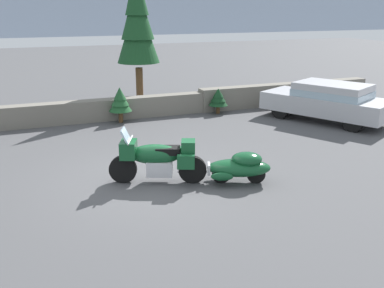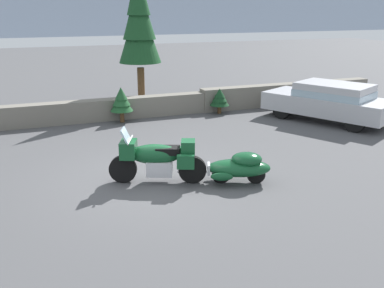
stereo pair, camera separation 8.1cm
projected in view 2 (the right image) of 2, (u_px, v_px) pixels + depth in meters
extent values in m
plane|color=#4C4C4F|center=(149.00, 180.00, 10.67)|extent=(80.00, 80.00, 0.00)
cube|color=slate|center=(101.00, 110.00, 16.22)|extent=(8.00, 0.56, 0.78)
cube|color=slate|center=(288.00, 94.00, 18.92)|extent=(8.00, 0.56, 0.90)
cylinder|color=black|center=(123.00, 169.00, 10.45)|extent=(0.66, 0.38, 0.66)
cylinder|color=black|center=(192.00, 170.00, 10.43)|extent=(0.66, 0.38, 0.66)
cube|color=silver|center=(160.00, 167.00, 10.43)|extent=(0.72, 0.63, 0.36)
ellipsoid|color=#144C28|center=(155.00, 154.00, 10.33)|extent=(1.28, 0.86, 0.48)
cube|color=#144C28|center=(128.00, 149.00, 10.30)|extent=(0.53, 0.62, 0.40)
cube|color=#9EB7C6|center=(126.00, 136.00, 10.21)|extent=(0.34, 0.48, 0.34)
cube|color=black|center=(168.00, 150.00, 10.29)|extent=(0.65, 0.55, 0.16)
cube|color=#144C28|center=(188.00, 146.00, 10.26)|extent=(0.45, 0.49, 0.28)
cube|color=#144C28|center=(186.00, 162.00, 10.05)|extent=(0.43, 0.30, 0.32)
cube|color=#144C28|center=(186.00, 154.00, 10.63)|extent=(0.43, 0.30, 0.32)
cylinder|color=silver|center=(130.00, 140.00, 10.23)|extent=(0.30, 0.66, 0.04)
cylinder|color=silver|center=(125.00, 159.00, 10.38)|extent=(0.26, 0.16, 0.54)
cylinder|color=black|center=(221.00, 174.00, 10.45)|extent=(0.45, 0.26, 0.44)
cylinder|color=black|center=(256.00, 174.00, 10.43)|extent=(0.45, 0.26, 0.44)
ellipsoid|color=#144C28|center=(239.00, 168.00, 10.39)|extent=(1.65, 1.20, 0.40)
ellipsoid|color=#144C28|center=(247.00, 159.00, 10.33)|extent=(0.88, 0.79, 0.32)
cube|color=silver|center=(209.00, 168.00, 10.41)|extent=(0.18, 0.32, 0.24)
ellipsoid|color=#144C28|center=(222.00, 177.00, 10.13)|extent=(0.53, 0.33, 0.20)
ellipsoid|color=#144C28|center=(221.00, 167.00, 10.74)|extent=(0.53, 0.33, 0.20)
cylinder|color=silver|center=(192.00, 172.00, 10.45)|extent=(0.67, 0.31, 0.05)
cylinder|color=black|center=(282.00, 110.00, 16.48)|extent=(0.50, 0.71, 0.68)
cylinder|color=black|center=(302.00, 103.00, 17.58)|extent=(0.50, 0.71, 0.68)
cylinder|color=black|center=(355.00, 122.00, 14.70)|extent=(0.50, 0.71, 0.68)
cylinder|color=black|center=(372.00, 114.00, 15.80)|extent=(0.50, 0.71, 0.68)
cube|color=#B7B7BC|center=(327.00, 105.00, 16.06)|extent=(3.66, 4.84, 0.64)
cube|color=#B7B7BC|center=(334.00, 90.00, 15.75)|extent=(2.55, 2.93, 0.48)
cube|color=#9EB7C6|center=(334.00, 93.00, 15.78)|extent=(2.60, 2.99, 0.24)
cylinder|color=brown|center=(141.00, 87.00, 18.39)|extent=(0.29, 0.29, 1.62)
cone|color=#194723|center=(139.00, 30.00, 17.70)|extent=(1.72, 1.72, 2.56)
cone|color=#194723|center=(139.00, 10.00, 17.47)|extent=(1.33, 1.33, 2.24)
cylinder|color=brown|center=(219.00, 110.00, 17.35)|extent=(0.15, 0.15, 0.29)
cone|color=#143D1E|center=(220.00, 100.00, 17.23)|extent=(0.76, 0.76, 0.45)
cone|color=#143D1E|center=(220.00, 96.00, 17.19)|extent=(0.59, 0.59, 0.39)
cone|color=#143D1E|center=(220.00, 93.00, 17.15)|extent=(0.42, 0.42, 0.34)
cylinder|color=brown|center=(122.00, 117.00, 16.01)|extent=(0.16, 0.16, 0.37)
cone|color=#1E5128|center=(121.00, 103.00, 15.85)|extent=(0.82, 0.82, 0.59)
cone|color=#1E5128|center=(121.00, 98.00, 15.80)|extent=(0.64, 0.64, 0.51)
cone|color=#1E5128|center=(121.00, 93.00, 15.75)|extent=(0.45, 0.45, 0.44)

